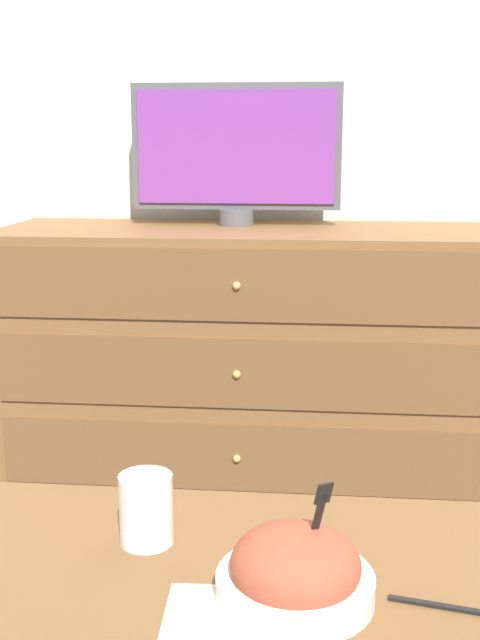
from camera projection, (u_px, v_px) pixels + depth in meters
The scene contains 9 objects.
ground_plane at pixel (219, 429), 2.92m from camera, with size 12.00×12.00×0.00m, color #56514C.
wall_back at pixel (217, 57), 2.66m from camera, with size 12.00×0.05×2.60m.
dresser at pixel (245, 350), 2.54m from camera, with size 1.52×0.55×0.77m.
tv at pixel (236, 150), 2.50m from camera, with size 0.66×0.11×0.44m.
coffee_table at pixel (208, 594), 1.26m from camera, with size 0.97×0.53×0.39m.
takeout_bowl at pixel (295, 572), 1.15m from camera, with size 0.23×0.23×0.19m.
drink_cup at pixel (146, 513), 1.31m from camera, with size 0.09×0.09×0.12m.
napkin at pixel (214, 613), 1.12m from camera, with size 0.14×0.14×0.00m.
knife at pixel (448, 607), 1.13m from camera, with size 0.17×0.04×0.01m.
Camera 1 is at (0.34, -2.74, 1.04)m, focal length 45.00 mm.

